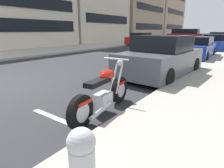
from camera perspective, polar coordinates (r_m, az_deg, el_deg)
name	(u,v)px	position (r m, az deg, el deg)	size (l,w,h in m)	color
sidewalk_far_curb	(83,47)	(19.89, -8.90, 11.10)	(120.00, 5.00, 0.14)	#ADA89E
parking_stall_stripe	(69,123)	(3.76, -13.09, -11.62)	(0.12, 2.20, 0.01)	silver
parked_motorcycle	(104,94)	(3.95, -2.55, -3.07)	(2.15, 0.63, 1.12)	black
parked_car_at_intersection	(162,58)	(7.54, 14.95, 7.78)	(4.25, 2.15, 1.54)	#4C515B
parked_car_across_street	(196,48)	(13.11, 24.25, 9.95)	(4.32, 1.93, 1.35)	navy
parked_car_mid_block	(214,43)	(18.91, 28.66, 10.89)	(4.67, 2.02, 1.39)	navy
parked_car_second_in_row	(218,40)	(24.16, 29.67, 11.66)	(4.38, 2.00, 1.53)	navy
parked_car_behind_motorcycle	(223,39)	(29.61, 30.79, 11.80)	(4.49, 1.82, 1.40)	silver
crossing_truck	(185,35)	(33.92, 21.38, 13.80)	(2.03, 5.58, 1.94)	maroon
car_opposite_curb	(140,39)	(23.53, 8.62, 13.37)	(4.20, 2.07, 1.43)	#AD1919
townhouse_behind_pole	(126,12)	(41.87, 4.24, 21.14)	(14.09, 11.58, 10.92)	tan
townhouse_mid_block	(154,15)	(55.21, 12.75, 19.88)	(14.59, 11.98, 11.50)	tan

